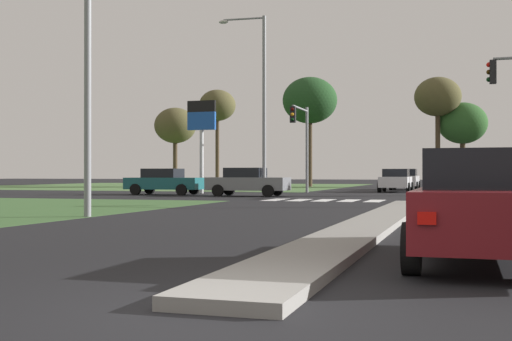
{
  "coord_description": "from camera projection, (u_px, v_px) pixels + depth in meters",
  "views": [
    {
      "loc": [
        2.07,
        -5.47,
        1.23
      ],
      "look_at": [
        -8.96,
        30.03,
        1.39
      ],
      "focal_mm": 47.45,
      "sensor_mm": 36.0,
      "label": 1
    }
  ],
  "objects": [
    {
      "name": "crosswalk_bar_fifth",
      "position": [
        375.0,
        201.0,
        30.05
      ],
      "size": [
        0.7,
        2.8,
        0.01
      ],
      "primitive_type": "cube",
      "color": "silver",
      "rests_on": "ground"
    },
    {
      "name": "car_teal_third",
      "position": [
        165.0,
        181.0,
        38.97
      ],
      "size": [
        4.49,
        2.03,
        1.51
      ],
      "rotation": [
        0.0,
        0.0,
        -1.57
      ],
      "color": "#19565B",
      "rests_on": "ground"
    },
    {
      "name": "car_white_fifth",
      "position": [
        396.0,
        180.0,
        44.72
      ],
      "size": [
        2.05,
        4.29,
        1.53
      ],
      "rotation": [
        0.0,
        0.0,
        3.14
      ],
      "color": "silver",
      "rests_on": "ground"
    },
    {
      "name": "median_island_far",
      "position": [
        441.0,
        187.0,
        58.35
      ],
      "size": [
        1.2,
        36.0,
        0.14
      ],
      "primitive_type": "cube",
      "color": "gray",
      "rests_on": "ground"
    },
    {
      "name": "treeline_fourth",
      "position": [
        463.0,
        124.0,
        61.2
      ],
      "size": [
        4.4,
        4.4,
        7.66
      ],
      "color": "#423323",
      "rests_on": "ground"
    },
    {
      "name": "crosswalk_bar_second",
      "position": [
        299.0,
        200.0,
        31.07
      ],
      "size": [
        0.7,
        2.8,
        0.01
      ],
      "primitive_type": "cube",
      "color": "silver",
      "rests_on": "ground"
    },
    {
      "name": "crosswalk_bar_third",
      "position": [
        324.0,
        200.0,
        30.73
      ],
      "size": [
        0.7,
        2.8,
        0.01
      ],
      "primitive_type": "cube",
      "color": "silver",
      "rests_on": "ground"
    },
    {
      "name": "street_lamp_near",
      "position": [
        93.0,
        57.0,
        19.3
      ],
      "size": [
        1.07,
        1.75,
        8.14
      ],
      "color": "gray",
      "rests_on": "ground"
    },
    {
      "name": "car_silver_second",
      "position": [
        405.0,
        179.0,
        50.55
      ],
      "size": [
        2.06,
        4.3,
        1.57
      ],
      "rotation": [
        0.0,
        0.0,
        3.14
      ],
      "color": "#B7B7BC",
      "rests_on": "ground"
    },
    {
      "name": "car_maroon_seventh",
      "position": [
        489.0,
        205.0,
        9.26
      ],
      "size": [
        2.09,
        4.54,
        1.55
      ],
      "color": "maroon",
      "rests_on": "ground"
    },
    {
      "name": "stop_bar_near",
      "position": [
        512.0,
        204.0,
        26.67
      ],
      "size": [
        6.4,
        0.5,
        0.01
      ],
      "primitive_type": "cube",
      "color": "silver",
      "rests_on": "ground"
    },
    {
      "name": "street_lamp_second",
      "position": [
        260.0,
        96.0,
        36.01
      ],
      "size": [
        2.63,
        0.37,
        9.63
      ],
      "color": "gray",
      "rests_on": "ground"
    },
    {
      "name": "traffic_signal_far_left",
      "position": [
        302.0,
        133.0,
        41.68
      ],
      "size": [
        0.32,
        4.02,
        5.46
      ],
      "color": "gray",
      "rests_on": "ground"
    },
    {
      "name": "crosswalk_bar_fourth",
      "position": [
        349.0,
        201.0,
        30.39
      ],
      "size": [
        0.7,
        2.8,
        0.01
      ],
      "primitive_type": "cube",
      "color": "silver",
      "rests_on": "ground"
    },
    {
      "name": "treeline_second",
      "position": [
        217.0,
        106.0,
        66.08
      ],
      "size": [
        3.59,
        3.59,
        9.43
      ],
      "color": "#423323",
      "rests_on": "ground"
    },
    {
      "name": "ground_plane",
      "position": [
        423.0,
        197.0,
        34.48
      ],
      "size": [
        200.0,
        200.0,
        0.0
      ],
      "primitive_type": "plane",
      "color": "black"
    },
    {
      "name": "treeline_fifth",
      "position": [
        438.0,
        98.0,
        60.61
      ],
      "size": [
        4.16,
        4.16,
        9.89
      ],
      "color": "#423323",
      "rests_on": "ground"
    },
    {
      "name": "median_island_near",
      "position": [
        376.0,
        221.0,
        16.34
      ],
      "size": [
        1.2,
        22.0,
        0.14
      ],
      "primitive_type": "cube",
      "color": "gray",
      "rests_on": "ground"
    },
    {
      "name": "grass_verge_far_left",
      "position": [
        168.0,
        186.0,
        65.44
      ],
      "size": [
        35.0,
        35.0,
        0.01
      ],
      "primitive_type": "cube",
      "color": "#476B38",
      "rests_on": "ground"
    },
    {
      "name": "crosswalk_bar_near",
      "position": [
        275.0,
        200.0,
        31.41
      ],
      "size": [
        0.7,
        2.8,
        0.01
      ],
      "primitive_type": "cube",
      "color": "silver",
      "rests_on": "ground"
    },
    {
      "name": "pedestrian_at_median",
      "position": [
        437.0,
        173.0,
        44.26
      ],
      "size": [
        0.34,
        0.34,
        1.85
      ],
      "rotation": [
        0.0,
        0.0,
        5.78
      ],
      "color": "#232833",
      "rests_on": "median_island_far"
    },
    {
      "name": "lane_dash_fifth",
      "position": [
        497.0,
        199.0,
        32.07
      ],
      "size": [
        0.14,
        2.0,
        0.01
      ],
      "primitive_type": "cube",
      "color": "silver",
      "rests_on": "ground"
    },
    {
      "name": "lane_dash_fourth",
      "position": [
        504.0,
        205.0,
        26.34
      ],
      "size": [
        0.14,
        2.0,
        0.01
      ],
      "primitive_type": "cube",
      "color": "silver",
      "rests_on": "ground"
    },
    {
      "name": "treeline_near",
      "position": [
        175.0,
        126.0,
        72.26
      ],
      "size": [
        4.47,
        4.47,
        8.26
      ],
      "color": "#423323",
      "rests_on": "ground"
    },
    {
      "name": "car_grey_sixth",
      "position": [
        247.0,
        182.0,
        36.57
      ],
      "size": [
        4.41,
        2.02,
        1.54
      ],
      "rotation": [
        0.0,
        0.0,
        -1.57
      ],
      "color": "slate",
      "rests_on": "ground"
    },
    {
      "name": "treeline_third",
      "position": [
        310.0,
        101.0,
        63.05
      ],
      "size": [
        5.09,
        5.09,
        10.23
      ],
      "color": "#423323",
      "rests_on": "ground"
    },
    {
      "name": "fuel_price_totem",
      "position": [
        202.0,
        126.0,
        41.53
      ],
      "size": [
        1.8,
        0.24,
        5.71
      ],
      "color": "silver",
      "rests_on": "ground"
    }
  ]
}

